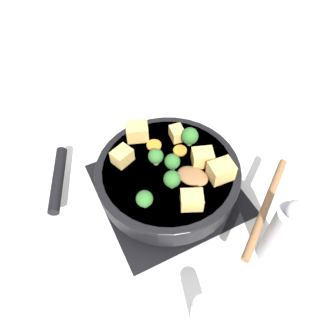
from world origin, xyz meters
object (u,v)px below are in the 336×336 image
object	(u,v)px
wooden_spoon	(234,193)
salt_shaker	(201,311)
pepper_mill	(281,234)
skillet_pan	(167,175)

from	to	relation	value
wooden_spoon	salt_shaker	xyz separation A→B (m)	(-0.16, 0.16, -0.05)
wooden_spoon	pepper_mill	xyz separation A→B (m)	(-0.11, -0.03, -0.00)
wooden_spoon	pepper_mill	bearing A→B (deg)	-166.34
skillet_pan	pepper_mill	xyz separation A→B (m)	(-0.24, -0.12, 0.03)
pepper_mill	salt_shaker	distance (m)	0.20
skillet_pan	wooden_spoon	bearing A→B (deg)	-143.75
skillet_pan	salt_shaker	xyz separation A→B (m)	(-0.28, 0.07, -0.02)
skillet_pan	wooden_spoon	xyz separation A→B (m)	(-0.12, -0.09, 0.03)
pepper_mill	salt_shaker	xyz separation A→B (m)	(-0.04, 0.19, -0.05)
wooden_spoon	pepper_mill	distance (m)	0.12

